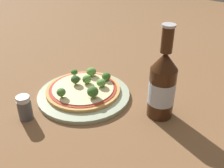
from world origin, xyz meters
name	(u,v)px	position (x,y,z in m)	size (l,w,h in m)	color
ground_plane	(89,97)	(0.00, 0.00, 0.00)	(3.00, 3.00, 0.00)	brown
plate	(84,95)	(-0.02, -0.01, 0.01)	(0.28, 0.28, 0.01)	#A3B293
pizza	(84,89)	(-0.02, 0.00, 0.02)	(0.23, 0.23, 0.01)	tan
broccoli_floret_0	(93,92)	(0.03, -0.02, 0.04)	(0.03, 0.03, 0.03)	#89A866
broccoli_floret_1	(74,72)	(-0.10, 0.03, 0.04)	(0.02, 0.02, 0.02)	#89A866
broccoli_floret_2	(91,72)	(-0.06, 0.07, 0.04)	(0.03, 0.03, 0.03)	#89A866
broccoli_floret_3	(106,76)	(0.00, 0.08, 0.04)	(0.03, 0.03, 0.02)	#89A866
broccoli_floret_4	(101,83)	(0.02, 0.04, 0.04)	(0.03, 0.03, 0.02)	#89A866
broccoli_floret_5	(76,79)	(-0.06, 0.00, 0.04)	(0.03, 0.03, 0.03)	#89A866
broccoli_floret_6	(61,92)	(-0.03, -0.08, 0.04)	(0.03, 0.03, 0.03)	#89A866
broccoli_floret_7	(87,79)	(-0.03, 0.03, 0.04)	(0.03, 0.03, 0.03)	#89A866
beer_bottle	(162,85)	(0.21, 0.06, 0.09)	(0.07, 0.07, 0.26)	#381E0F
pepper_shaker	(25,108)	(-0.06, -0.18, 0.03)	(0.04, 0.04, 0.07)	#4C4C51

